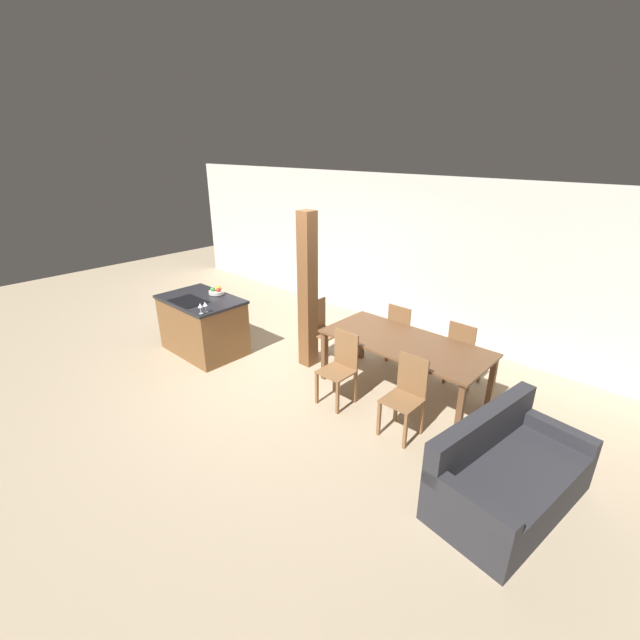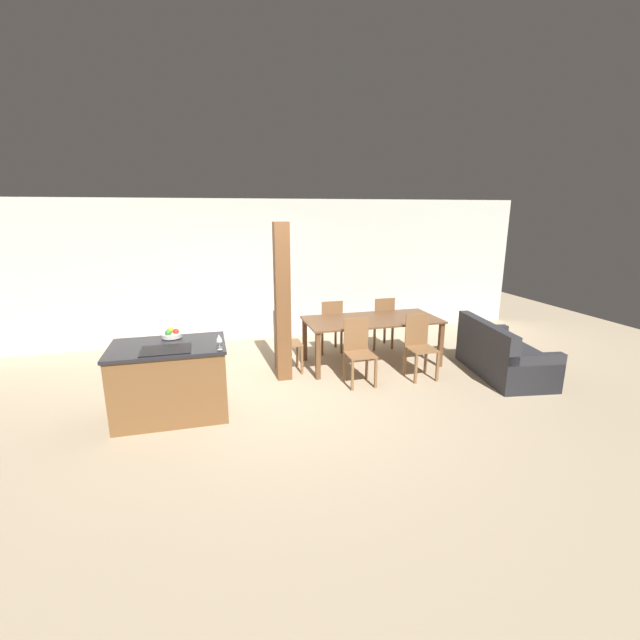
{
  "view_description": "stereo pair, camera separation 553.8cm",
  "coord_description": "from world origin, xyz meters",
  "px_view_note": "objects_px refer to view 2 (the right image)",
  "views": [
    {
      "loc": [
        4.23,
        -3.74,
        3.17
      ],
      "look_at": [
        0.6,
        0.2,
        0.95
      ],
      "focal_mm": 24.0,
      "sensor_mm": 36.0,
      "label": 1
    },
    {
      "loc": [
        -0.95,
        -5.57,
        2.49
      ],
      "look_at": [
        0.6,
        0.2,
        0.95
      ],
      "focal_mm": 24.0,
      "sensor_mm": 36.0,
      "label": 2
    }
  ],
  "objects_px": {
    "fruit_bowl": "(172,334)",
    "dining_chair_far_left": "(330,325)",
    "dining_chair_near_left": "(358,350)",
    "wine_glass_near": "(219,340)",
    "dining_chair_head_end": "(283,341)",
    "dining_table": "(372,324)",
    "dining_chair_far_right": "(382,322)",
    "wine_glass_middle": "(219,338)",
    "timber_post": "(282,303)",
    "kitchen_island": "(171,380)",
    "couch": "(502,357)",
    "dining_chair_near_right": "(420,345)"
  },
  "relations": [
    {
      "from": "wine_glass_near",
      "to": "dining_chair_far_left",
      "type": "height_order",
      "value": "wine_glass_near"
    },
    {
      "from": "dining_chair_near_right",
      "to": "dining_chair_head_end",
      "type": "height_order",
      "value": "same"
    },
    {
      "from": "dining_chair_near_left",
      "to": "dining_chair_far_right",
      "type": "bearing_deg",
      "value": 55.96
    },
    {
      "from": "dining_chair_near_left",
      "to": "dining_chair_near_right",
      "type": "xyz_separation_m",
      "value": [
        0.98,
        0.0,
        0.0
      ]
    },
    {
      "from": "wine_glass_near",
      "to": "dining_chair_far_right",
      "type": "relative_size",
      "value": 0.16
    },
    {
      "from": "couch",
      "to": "timber_post",
      "type": "bearing_deg",
      "value": 86.02
    },
    {
      "from": "fruit_bowl",
      "to": "dining_chair_near_left",
      "type": "bearing_deg",
      "value": 1.68
    },
    {
      "from": "dining_chair_near_right",
      "to": "dining_chair_far_right",
      "type": "relative_size",
      "value": 1.0
    },
    {
      "from": "wine_glass_near",
      "to": "dining_chair_head_end",
      "type": "height_order",
      "value": "wine_glass_near"
    },
    {
      "from": "dining_chair_near_left",
      "to": "couch",
      "type": "xyz_separation_m",
      "value": [
        2.27,
        -0.26,
        -0.22
      ]
    },
    {
      "from": "timber_post",
      "to": "dining_chair_far_right",
      "type": "bearing_deg",
      "value": 26.27
    },
    {
      "from": "dining_chair_far_left",
      "to": "dining_chair_near_left",
      "type": "bearing_deg",
      "value": 90.0
    },
    {
      "from": "kitchen_island",
      "to": "timber_post",
      "type": "distance_m",
      "value": 1.9
    },
    {
      "from": "dining_chair_near_right",
      "to": "couch",
      "type": "distance_m",
      "value": 1.33
    },
    {
      "from": "fruit_bowl",
      "to": "dining_chair_near_left",
      "type": "distance_m",
      "value": 2.59
    },
    {
      "from": "dining_table",
      "to": "dining_chair_far_right",
      "type": "distance_m",
      "value": 0.9
    },
    {
      "from": "dining_chair_near_right",
      "to": "couch",
      "type": "xyz_separation_m",
      "value": [
        1.28,
        -0.26,
        -0.22
      ]
    },
    {
      "from": "dining_table",
      "to": "dining_chair_far_right",
      "type": "xyz_separation_m",
      "value": [
        0.49,
        0.73,
        -0.18
      ]
    },
    {
      "from": "fruit_bowl",
      "to": "dining_chair_far_left",
      "type": "bearing_deg",
      "value": 30.98
    },
    {
      "from": "dining_chair_head_end",
      "to": "fruit_bowl",
      "type": "bearing_deg",
      "value": 117.05
    },
    {
      "from": "dining_chair_near_right",
      "to": "dining_chair_head_end",
      "type": "relative_size",
      "value": 1.0
    },
    {
      "from": "couch",
      "to": "dining_chair_far_right",
      "type": "bearing_deg",
      "value": 45.22
    },
    {
      "from": "wine_glass_near",
      "to": "timber_post",
      "type": "height_order",
      "value": "timber_post"
    },
    {
      "from": "dining_chair_near_right",
      "to": "timber_post",
      "type": "xyz_separation_m",
      "value": [
        -2.01,
        0.46,
        0.66
      ]
    },
    {
      "from": "kitchen_island",
      "to": "dining_chair_far_left",
      "type": "relative_size",
      "value": 1.41
    },
    {
      "from": "dining_table",
      "to": "dining_chair_near_right",
      "type": "distance_m",
      "value": 0.9
    },
    {
      "from": "dining_chair_near_left",
      "to": "dining_chair_far_left",
      "type": "relative_size",
      "value": 1.0
    },
    {
      "from": "fruit_bowl",
      "to": "wine_glass_middle",
      "type": "bearing_deg",
      "value": -45.61
    },
    {
      "from": "wine_glass_near",
      "to": "dining_table",
      "type": "xyz_separation_m",
      "value": [
        2.47,
        1.47,
        -0.36
      ]
    },
    {
      "from": "dining_chair_head_end",
      "to": "wine_glass_near",
      "type": "bearing_deg",
      "value": 145.63
    },
    {
      "from": "fruit_bowl",
      "to": "couch",
      "type": "distance_m",
      "value": 4.87
    },
    {
      "from": "dining_table",
      "to": "dining_chair_near_right",
      "type": "bearing_deg",
      "value": -55.96
    },
    {
      "from": "wine_glass_middle",
      "to": "dining_chair_far_left",
      "type": "distance_m",
      "value": 2.95
    },
    {
      "from": "wine_glass_middle",
      "to": "couch",
      "type": "xyz_separation_m",
      "value": [
        4.25,
        0.39,
        -0.76
      ]
    },
    {
      "from": "fruit_bowl",
      "to": "timber_post",
      "type": "xyz_separation_m",
      "value": [
        1.53,
        0.54,
        0.2
      ]
    },
    {
      "from": "wine_glass_near",
      "to": "dining_chair_head_end",
      "type": "bearing_deg",
      "value": 55.63
    },
    {
      "from": "kitchen_island",
      "to": "dining_chair_far_right",
      "type": "height_order",
      "value": "dining_chair_far_right"
    },
    {
      "from": "dining_chair_head_end",
      "to": "timber_post",
      "type": "xyz_separation_m",
      "value": [
        -0.05,
        -0.26,
        0.66
      ]
    },
    {
      "from": "kitchen_island",
      "to": "dining_chair_near_left",
      "type": "bearing_deg",
      "value": 8.06
    },
    {
      "from": "couch",
      "to": "wine_glass_near",
      "type": "bearing_deg",
      "value": 104.85
    },
    {
      "from": "fruit_bowl",
      "to": "wine_glass_middle",
      "type": "relative_size",
      "value": 1.6
    },
    {
      "from": "wine_glass_middle",
      "to": "timber_post",
      "type": "distance_m",
      "value": 1.48
    },
    {
      "from": "dining_chair_far_right",
      "to": "fruit_bowl",
      "type": "bearing_deg",
      "value": 23.43
    },
    {
      "from": "couch",
      "to": "timber_post",
      "type": "height_order",
      "value": "timber_post"
    },
    {
      "from": "wine_glass_middle",
      "to": "dining_chair_near_left",
      "type": "relative_size",
      "value": 0.16
    },
    {
      "from": "couch",
      "to": "dining_chair_far_left",
      "type": "bearing_deg",
      "value": 61.3
    },
    {
      "from": "wine_glass_middle",
      "to": "timber_post",
      "type": "xyz_separation_m",
      "value": [
        0.96,
        1.12,
        0.12
      ]
    },
    {
      "from": "dining_table",
      "to": "dining_chair_head_end",
      "type": "distance_m",
      "value": 1.48
    },
    {
      "from": "kitchen_island",
      "to": "wine_glass_near",
      "type": "distance_m",
      "value": 0.92
    },
    {
      "from": "wine_glass_middle",
      "to": "timber_post",
      "type": "height_order",
      "value": "timber_post"
    }
  ]
}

